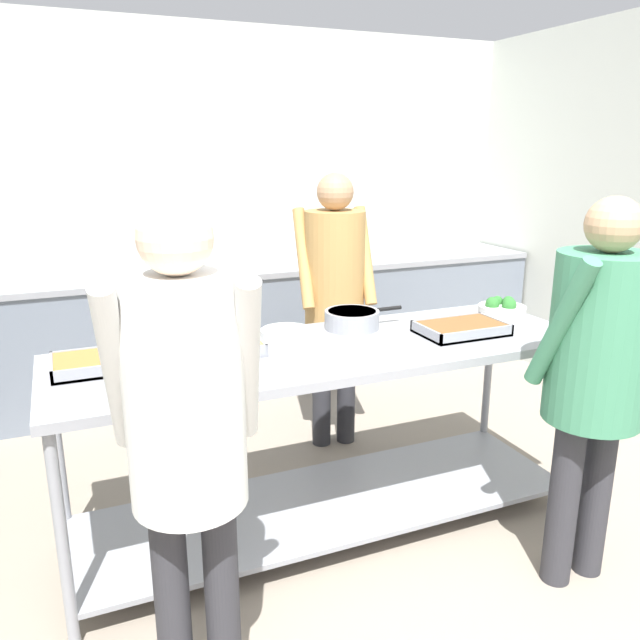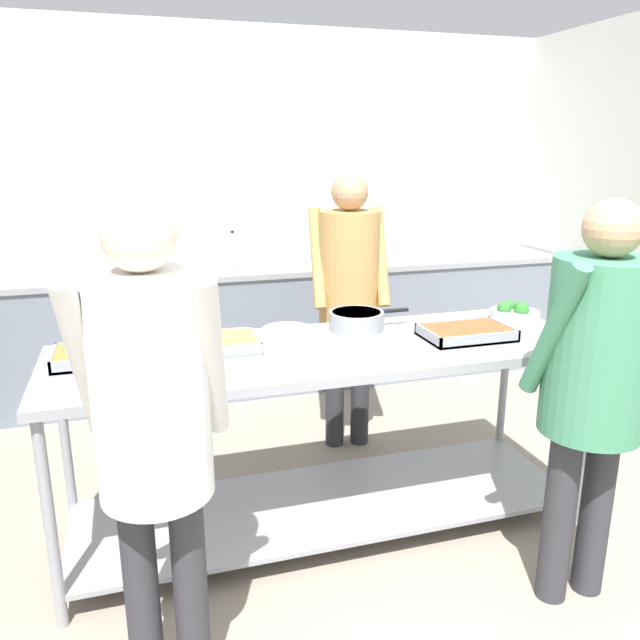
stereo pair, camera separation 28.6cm
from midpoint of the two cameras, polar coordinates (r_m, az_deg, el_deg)
The scene contains 13 objects.
wall_rear at distance 4.94m, azimuth -4.64°, elevation 10.20°, with size 4.96×0.06×2.65m.
back_counter at distance 4.75m, azimuth -3.45°, elevation -0.56°, with size 4.80×0.65×0.93m.
serving_counter at distance 2.91m, azimuth 3.43°, elevation -8.08°, with size 2.44×0.77×0.91m.
serving_tray_roast at distance 2.73m, azimuth -16.27°, elevation -3.11°, with size 0.42×0.27×0.05m.
serving_tray_greens at distance 2.77m, azimuth -6.97°, elevation -2.32°, with size 0.41×0.27×0.05m.
plate_stack at distance 2.92m, azimuth -0.25°, elevation -1.26°, with size 0.25×0.25×0.05m.
sauce_pan at distance 3.08m, azimuth 6.03°, elevation -0.00°, with size 0.41×0.27×0.09m.
serving_tray_vegetables at distance 3.04m, azimuth 15.89°, elevation -1.18°, with size 0.41×0.27×0.05m.
broccoli_bowl at distance 3.36m, azimuth 19.72°, elevation 0.41°, with size 0.24×0.24×0.12m.
guest_serving_left at distance 1.91m, azimuth -10.95°, elevation -8.25°, with size 0.49×0.39×1.65m.
guest_serving_right at distance 2.61m, azimuth 26.83°, elevation -3.98°, with size 0.48×0.38×1.61m.
cook_behind_counter at distance 3.63m, azimuth 4.91°, elevation 3.32°, with size 0.48×0.37×1.64m.
water_bottle at distance 4.51m, azimuth -6.15°, elevation 6.22°, with size 0.06×0.06×0.28m.
Camera 2 is at (-0.92, -0.96, 1.78)m, focal length 35.00 mm.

